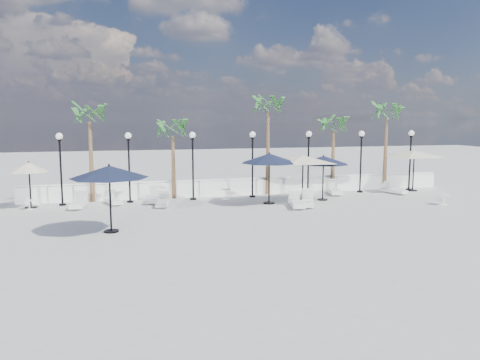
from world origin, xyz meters
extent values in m
plane|color=#A9AAA4|center=(0.00, 0.00, 0.00)|extent=(100.00, 100.00, 0.00)
cube|color=white|center=(0.00, 7.50, 0.45)|extent=(26.00, 0.30, 0.90)
cube|color=white|center=(0.00, 7.50, 0.97)|extent=(26.00, 0.12, 0.08)
cylinder|color=black|center=(-10.50, 6.50, 0.05)|extent=(0.36, 0.36, 0.10)
cylinder|color=black|center=(-10.50, 6.50, 1.75)|extent=(0.10, 0.10, 3.50)
cylinder|color=black|center=(-10.50, 6.50, 3.45)|extent=(0.18, 0.18, 0.10)
sphere|color=white|center=(-10.50, 6.50, 3.66)|extent=(0.36, 0.36, 0.36)
cylinder|color=black|center=(-7.00, 6.50, 0.05)|extent=(0.36, 0.36, 0.10)
cylinder|color=black|center=(-7.00, 6.50, 1.75)|extent=(0.10, 0.10, 3.50)
cylinder|color=black|center=(-7.00, 6.50, 3.45)|extent=(0.18, 0.18, 0.10)
sphere|color=white|center=(-7.00, 6.50, 3.66)|extent=(0.36, 0.36, 0.36)
cylinder|color=black|center=(-3.50, 6.50, 0.05)|extent=(0.36, 0.36, 0.10)
cylinder|color=black|center=(-3.50, 6.50, 1.75)|extent=(0.10, 0.10, 3.50)
cylinder|color=black|center=(-3.50, 6.50, 3.45)|extent=(0.18, 0.18, 0.10)
sphere|color=white|center=(-3.50, 6.50, 3.66)|extent=(0.36, 0.36, 0.36)
cylinder|color=black|center=(0.00, 6.50, 0.05)|extent=(0.36, 0.36, 0.10)
cylinder|color=black|center=(0.00, 6.50, 1.75)|extent=(0.10, 0.10, 3.50)
cylinder|color=black|center=(0.00, 6.50, 3.45)|extent=(0.18, 0.18, 0.10)
sphere|color=white|center=(0.00, 6.50, 3.66)|extent=(0.36, 0.36, 0.36)
cylinder|color=black|center=(3.50, 6.50, 0.05)|extent=(0.36, 0.36, 0.10)
cylinder|color=black|center=(3.50, 6.50, 1.75)|extent=(0.10, 0.10, 3.50)
cylinder|color=black|center=(3.50, 6.50, 3.45)|extent=(0.18, 0.18, 0.10)
sphere|color=white|center=(3.50, 6.50, 3.66)|extent=(0.36, 0.36, 0.36)
cylinder|color=black|center=(7.00, 6.50, 0.05)|extent=(0.36, 0.36, 0.10)
cylinder|color=black|center=(7.00, 6.50, 1.75)|extent=(0.10, 0.10, 3.50)
cylinder|color=black|center=(7.00, 6.50, 3.45)|extent=(0.18, 0.18, 0.10)
sphere|color=white|center=(7.00, 6.50, 3.66)|extent=(0.36, 0.36, 0.36)
cylinder|color=black|center=(10.50, 6.50, 0.05)|extent=(0.36, 0.36, 0.10)
cylinder|color=black|center=(10.50, 6.50, 1.75)|extent=(0.10, 0.10, 3.50)
cylinder|color=black|center=(10.50, 6.50, 3.45)|extent=(0.18, 0.18, 0.10)
sphere|color=white|center=(10.50, 6.50, 3.66)|extent=(0.36, 0.36, 0.36)
cone|color=brown|center=(-9.00, 7.30, 2.20)|extent=(0.28, 0.28, 4.40)
cone|color=brown|center=(-4.50, 7.30, 1.80)|extent=(0.28, 0.28, 3.60)
cone|color=brown|center=(1.20, 7.30, 2.50)|extent=(0.28, 0.28, 5.00)
cone|color=brown|center=(5.50, 7.30, 1.90)|extent=(0.28, 0.28, 3.80)
cone|color=brown|center=(9.20, 7.30, 2.30)|extent=(0.28, 0.28, 4.60)
cube|color=silver|center=(-7.89, 6.15, 0.14)|extent=(1.07, 1.85, 0.09)
cube|color=silver|center=(-7.82, 5.92, 0.25)|extent=(0.87, 1.29, 0.09)
cube|color=silver|center=(-8.10, 6.83, 0.49)|extent=(0.65, 0.56, 0.55)
cube|color=silver|center=(-5.37, 4.93, 0.15)|extent=(0.95, 1.89, 0.10)
cube|color=silver|center=(-5.42, 4.69, 0.25)|extent=(0.79, 1.31, 0.10)
cube|color=silver|center=(-5.23, 5.65, 0.51)|extent=(0.64, 0.53, 0.56)
cube|color=silver|center=(-9.61, 5.56, 0.16)|extent=(0.85, 2.04, 0.11)
cube|color=silver|center=(-9.64, 5.29, 0.28)|extent=(0.74, 1.39, 0.11)
cube|color=silver|center=(-9.54, 6.36, 0.56)|extent=(0.66, 0.53, 0.62)
cube|color=silver|center=(-5.73, 6.20, 0.17)|extent=(1.04, 2.19, 0.11)
cube|color=silver|center=(-5.78, 5.92, 0.30)|extent=(0.88, 1.51, 0.11)
cube|color=silver|center=(-5.59, 7.04, 0.59)|extent=(0.73, 0.60, 0.66)
cube|color=silver|center=(1.30, 2.77, 0.16)|extent=(1.05, 2.03, 0.10)
cube|color=silver|center=(1.25, 2.52, 0.27)|extent=(0.88, 1.41, 0.10)
cube|color=silver|center=(1.47, 3.54, 0.54)|extent=(0.69, 0.58, 0.60)
cube|color=silver|center=(2.00, 2.96, 0.16)|extent=(1.36, 2.05, 0.11)
cube|color=silver|center=(1.90, 2.72, 0.27)|extent=(1.07, 1.45, 0.11)
cube|color=silver|center=(2.31, 3.69, 0.55)|extent=(0.74, 0.66, 0.61)
cube|color=silver|center=(5.07, 6.20, 0.16)|extent=(1.10, 2.08, 0.11)
cube|color=silver|center=(5.01, 5.94, 0.28)|extent=(0.91, 1.45, 0.11)
cube|color=silver|center=(5.26, 6.98, 0.56)|extent=(0.71, 0.60, 0.62)
cube|color=silver|center=(8.78, 5.49, 0.14)|extent=(1.05, 1.80, 0.09)
cube|color=silver|center=(8.84, 5.27, 0.24)|extent=(0.85, 1.26, 0.09)
cube|color=silver|center=(8.57, 6.15, 0.48)|extent=(0.63, 0.54, 0.53)
cylinder|color=silver|center=(-12.00, 5.71, 0.01)|extent=(0.38, 0.38, 0.03)
cylinder|color=silver|center=(-12.00, 5.71, 0.23)|extent=(0.06, 0.06, 0.45)
cylinder|color=silver|center=(-12.00, 5.71, 0.46)|extent=(0.49, 0.49, 0.03)
cylinder|color=silver|center=(-1.66, 6.20, 0.02)|extent=(0.46, 0.46, 0.03)
cylinder|color=silver|center=(-1.66, 6.20, 0.27)|extent=(0.07, 0.07, 0.55)
cylinder|color=silver|center=(-1.66, 6.20, 0.56)|extent=(0.59, 0.59, 0.03)
cylinder|color=silver|center=(9.19, 1.50, 0.02)|extent=(0.45, 0.45, 0.03)
cylinder|color=silver|center=(9.19, 1.50, 0.27)|extent=(0.07, 0.07, 0.55)
cylinder|color=silver|center=(9.19, 1.50, 0.56)|extent=(0.59, 0.59, 0.03)
cylinder|color=black|center=(-7.94, -0.26, 0.03)|extent=(0.61, 0.61, 0.07)
cylinder|color=black|center=(-7.94, -0.26, 1.33)|extent=(0.08, 0.08, 2.66)
cone|color=black|center=(-7.94, -0.26, 2.46)|extent=(3.15, 3.15, 0.49)
sphere|color=black|center=(-7.94, -0.26, 2.73)|extent=(0.09, 0.09, 0.09)
cylinder|color=black|center=(0.27, 4.20, 0.03)|extent=(0.62, 0.62, 0.07)
cylinder|color=black|center=(0.27, 4.20, 1.33)|extent=(0.08, 0.08, 2.66)
cone|color=black|center=(0.27, 4.20, 2.47)|extent=(3.11, 3.11, 0.50)
sphere|color=black|center=(0.27, 4.20, 2.74)|extent=(0.09, 0.09, 0.09)
cylinder|color=black|center=(3.56, 4.50, 0.03)|extent=(0.57, 0.57, 0.06)
cylinder|color=black|center=(3.56, 4.50, 1.23)|extent=(0.07, 0.07, 2.45)
cone|color=black|center=(3.56, 4.50, 2.27)|extent=(2.86, 2.86, 0.46)
sphere|color=black|center=(3.56, 4.50, 2.52)|extent=(0.08, 0.08, 0.08)
cylinder|color=black|center=(2.25, 4.31, 0.03)|extent=(0.57, 0.57, 0.07)
cylinder|color=black|center=(2.25, 4.31, 1.27)|extent=(0.08, 0.08, 2.54)
pyramid|color=beige|center=(2.25, 4.31, 2.57)|extent=(5.62, 5.62, 0.39)
cylinder|color=black|center=(10.57, 6.20, 0.03)|extent=(0.59, 0.59, 0.07)
cylinder|color=black|center=(10.57, 6.20, 1.27)|extent=(0.08, 0.08, 2.55)
pyramid|color=beige|center=(10.57, 6.20, 2.57)|extent=(5.53, 5.53, 0.40)
cylinder|color=black|center=(-12.00, 6.20, 0.03)|extent=(0.61, 0.61, 0.07)
cylinder|color=black|center=(-12.00, 6.20, 1.15)|extent=(0.08, 0.08, 2.30)
cone|color=beige|center=(-12.00, 6.20, 2.10)|extent=(1.97, 1.97, 0.49)
sphere|color=black|center=(-12.00, 6.20, 2.38)|extent=(0.09, 0.09, 0.09)
camera|label=1|loc=(-7.60, -19.52, 4.56)|focal=35.00mm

